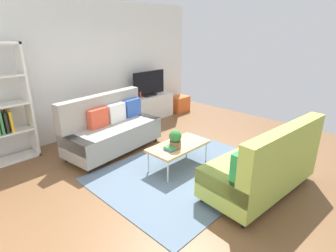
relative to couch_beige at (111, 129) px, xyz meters
The scene contains 15 objects.
ground_plane 1.61m from the couch_beige, 81.60° to the right, with size 7.68×7.68×0.00m, color brown.
wall_far 1.63m from the couch_beige, 79.91° to the left, with size 6.40×0.12×2.90m, color white.
area_rug 1.72m from the couch_beige, 77.99° to the right, with size 2.90×2.20×0.01m, color slate.
couch_beige is the anchor object (origin of this frame).
couch_green 2.92m from the couch_beige, 76.70° to the right, with size 1.96×1.00×1.10m.
coffee_table 1.48m from the couch_beige, 74.48° to the right, with size 1.10×0.56×0.42m.
tv_console 2.06m from the couch_beige, 26.87° to the left, with size 1.40×0.44×0.64m, color silver.
tv 2.11m from the couch_beige, 26.37° to the left, with size 1.00×0.20×0.64m.
storage_trunk 3.06m from the couch_beige, 15.79° to the left, with size 0.52×0.40×0.44m, color orange.
potted_plant 1.50m from the couch_beige, 80.22° to the right, with size 0.21×0.21×0.32m.
table_book_0 1.48m from the couch_beige, 82.59° to the right, with size 0.24×0.18×0.03m, color #3359B2.
table_book_1 1.48m from the couch_beige, 82.59° to the right, with size 0.24×0.18×0.04m, color #3F8C4C.
vase_0 1.61m from the couch_beige, 37.97° to the left, with size 0.09×0.09×0.13m, color #B24C4C.
bottle_0 1.68m from the couch_beige, 32.43° to the left, with size 0.06×0.06×0.17m, color red.
bottle_1 1.77m from the couch_beige, 30.51° to the left, with size 0.05×0.05×0.16m, color red.
Camera 1 is at (-3.00, -2.72, 2.32)m, focal length 28.81 mm.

